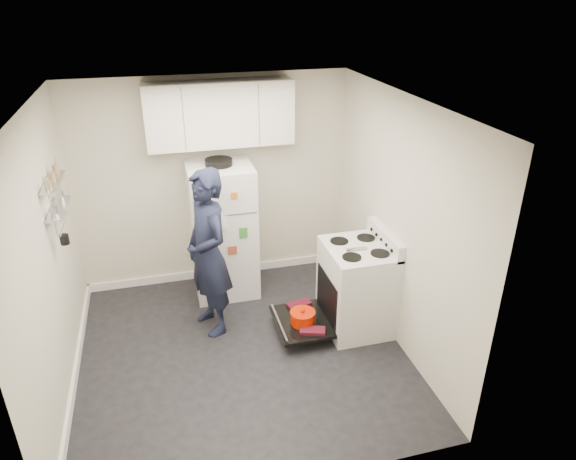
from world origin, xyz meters
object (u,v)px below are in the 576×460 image
object	(u,v)px
refrigerator	(223,230)
electric_range	(355,288)
person	(208,254)
open_oven_door	(302,320)

from	to	relation	value
refrigerator	electric_range	bearing A→B (deg)	-41.80
refrigerator	person	xyz separation A→B (m)	(-0.25, -0.73, 0.10)
person	electric_range	bearing A→B (deg)	57.86
refrigerator	person	distance (m)	0.78
open_oven_door	refrigerator	bearing A→B (deg)	119.90
open_oven_door	person	bearing A→B (deg)	156.76
electric_range	refrigerator	distance (m)	1.68
refrigerator	person	world-z (taller)	person
open_oven_door	electric_range	bearing A→B (deg)	1.46
open_oven_door	refrigerator	world-z (taller)	refrigerator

